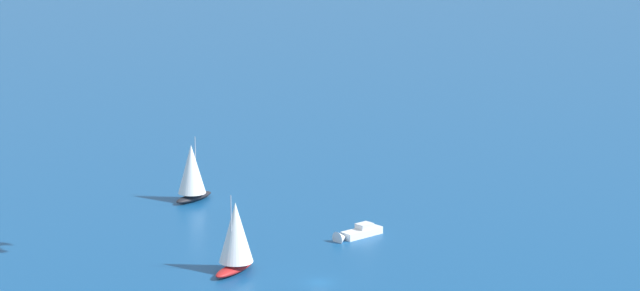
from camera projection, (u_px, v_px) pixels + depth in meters
name	position (u px, v px, depth m)	size (l,w,h in m)	color
ground_plane	(320.00, 282.00, 173.47)	(2000.00, 2000.00, 0.00)	navy
sailboat_far_port	(236.00, 236.00, 177.42)	(6.90, 10.31, 12.81)	#B21E1E
sailboat_far_stbd	(192.00, 172.00, 221.09)	(7.22, 10.23, 12.84)	black
motorboat_offshore	(356.00, 233.00, 197.19)	(8.08, 9.41, 2.88)	white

